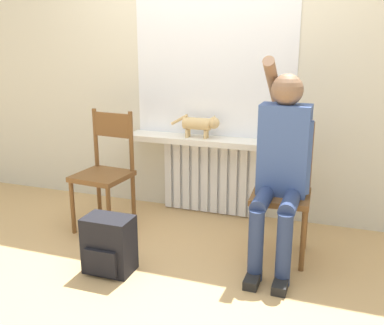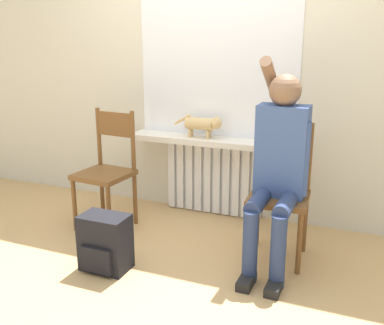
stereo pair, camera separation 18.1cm
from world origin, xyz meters
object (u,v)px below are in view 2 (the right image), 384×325
object	(u,v)px
chair_left	(107,169)
person	(279,162)
chair_right	(280,191)
cat	(204,124)
backpack	(105,243)

from	to	relation	value
chair_left	person	world-z (taller)	person
chair_right	cat	distance (m)	0.99
chair_right	chair_left	bearing A→B (deg)	176.77
cat	backpack	distance (m)	1.35
chair_left	cat	size ratio (longest dim) A/B	2.22
chair_left	backpack	size ratio (longest dim) A/B	2.49
person	backpack	xyz separation A→B (m)	(-1.05, -0.54, -0.55)
cat	backpack	xyz separation A→B (m)	(-0.27, -1.16, -0.64)
cat	backpack	world-z (taller)	cat
backpack	person	bearing A→B (deg)	27.48
backpack	cat	bearing A→B (deg)	77.10
person	backpack	bearing A→B (deg)	-152.52
chair_right	cat	world-z (taller)	chair_right
chair_left	person	size ratio (longest dim) A/B	0.68
chair_right	backpack	world-z (taller)	chair_right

